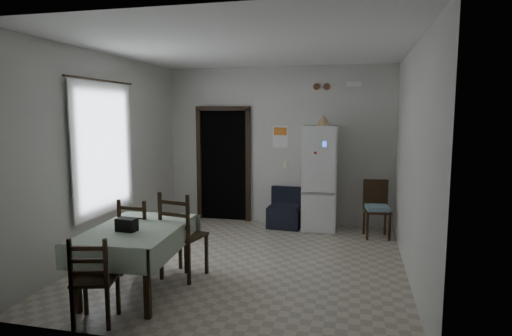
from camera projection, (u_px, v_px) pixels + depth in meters
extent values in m
plane|color=#B8AB96|center=(248.00, 261.00, 5.94)|extent=(4.50, 4.50, 0.00)
cube|color=black|center=(227.00, 164.00, 8.43)|extent=(0.90, 0.45, 2.10)
cube|color=black|center=(199.00, 165.00, 8.30)|extent=(0.08, 0.10, 2.18)
cube|color=black|center=(248.00, 167.00, 8.08)|extent=(0.08, 0.10, 2.18)
cube|color=black|center=(223.00, 108.00, 8.05)|extent=(1.06, 0.10, 0.08)
cube|color=silver|center=(97.00, 149.00, 6.04)|extent=(0.10, 1.20, 1.60)
cube|color=white|center=(104.00, 149.00, 6.02)|extent=(0.02, 1.45, 1.85)
cylinder|color=black|center=(101.00, 80.00, 5.90)|extent=(0.02, 1.60, 0.02)
cube|color=white|center=(280.00, 137.00, 7.88)|extent=(0.28, 0.02, 0.40)
cube|color=orange|center=(280.00, 131.00, 7.87)|extent=(0.24, 0.01, 0.14)
cube|color=beige|center=(285.00, 165.00, 7.93)|extent=(0.08, 0.02, 0.12)
cylinder|color=brown|center=(317.00, 87.00, 7.62)|extent=(0.12, 0.03, 0.12)
cylinder|color=brown|center=(327.00, 87.00, 7.58)|extent=(0.12, 0.03, 0.12)
cube|color=white|center=(354.00, 84.00, 7.44)|extent=(0.25, 0.07, 0.09)
cone|color=tan|center=(323.00, 120.00, 7.28)|extent=(0.25, 0.25, 0.19)
cube|color=black|center=(127.00, 225.00, 4.69)|extent=(0.23, 0.15, 0.14)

